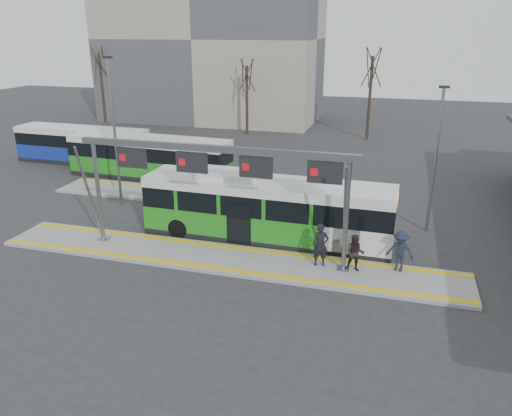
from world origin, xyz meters
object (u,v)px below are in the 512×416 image
(gantry, at_px, (216,169))
(hero_bus, at_px, (266,210))
(passenger_c, at_px, (400,251))
(passenger_b, at_px, (355,253))
(passenger_a, at_px, (321,245))

(gantry, height_order, hero_bus, gantry)
(passenger_c, bearing_deg, passenger_b, -150.41)
(passenger_b, bearing_deg, passenger_c, 16.70)
(hero_bus, height_order, passenger_c, hero_bus)
(gantry, height_order, passenger_c, gantry)
(hero_bus, relative_size, passenger_b, 7.53)
(hero_bus, relative_size, passenger_c, 6.76)
(passenger_b, height_order, passenger_c, passenger_c)
(passenger_a, height_order, passenger_b, passenger_a)
(gantry, relative_size, passenger_b, 7.81)
(hero_bus, distance_m, passenger_a, 4.05)
(gantry, height_order, passenger_b, gantry)
(passenger_a, relative_size, passenger_c, 1.05)
(hero_bus, xyz_separation_m, passenger_c, (6.58, -2.06, -0.49))
(gantry, xyz_separation_m, passenger_b, (6.32, 0.05, -3.32))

